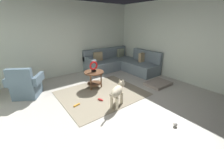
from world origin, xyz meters
The scene contains 13 objects.
ground_plane centered at (0.00, 0.00, -0.05)m, with size 6.00×6.00×0.10m, color #B7B2A8.
wall_back centered at (0.00, 2.94, 1.35)m, with size 6.00×0.12×2.70m, color silver.
wall_right centered at (2.94, 0.00, 1.35)m, with size 0.12×6.00×2.70m, color silver.
area_rug centered at (0.15, 0.70, 0.01)m, with size 2.30×1.90×0.01m, color gray.
sectional_couch centered at (1.99, 2.01, 0.29)m, with size 2.20×2.25×0.88m.
armchair centered at (-1.60, 1.79, 0.32)m, with size 0.99×0.93×0.88m.
side_table centered at (0.18, 1.16, 0.42)m, with size 0.60×0.60×0.54m.
torus_sculpture centered at (0.18, 1.16, 0.71)m, with size 0.28×0.08×0.33m.
dog_bed_mat centered at (1.98, 0.08, 0.04)m, with size 0.80×0.60×0.09m, color gray.
dog centered at (0.11, -0.07, 0.38)m, with size 0.77×0.46×0.63m.
dog_toy_ball centered at (0.54, -1.37, 0.05)m, with size 0.09×0.09×0.09m, color silver.
dog_toy_rope centered at (-0.72, 0.51, 0.03)m, with size 0.05×0.05×0.17m, color orange.
dog_toy_bone centered at (-0.11, 0.37, 0.03)m, with size 0.18×0.06×0.06m, color red.
Camera 1 is at (-1.88, -2.48, 1.97)m, focal length 23.05 mm.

